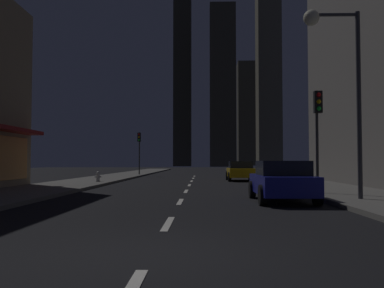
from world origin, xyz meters
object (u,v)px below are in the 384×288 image
Objects in this scene: fire_hydrant_far_left at (98,177)px; traffic_light_far_left at (139,144)px; car_parked_far at (240,171)px; street_lamp_right at (334,57)px; car_parked_near at (282,181)px; traffic_light_near_right at (318,118)px.

fire_hydrant_far_left is 0.16× the size of traffic_light_far_left.
car_parked_far is 0.64× the size of street_lamp_right.
traffic_light_far_left is at bearing 109.03° from car_parked_near.
fire_hydrant_far_left is at bearing 129.10° from car_parked_near.
traffic_light_near_right reaches higher than fire_hydrant_far_left.
fire_hydrant_far_left is 0.10× the size of street_lamp_right.
street_lamp_right reaches higher than car_parked_near.
car_parked_far is at bearing -47.98° from traffic_light_far_left.
car_parked_far is at bearing 96.09° from street_lamp_right.
traffic_light_near_right is 1.00× the size of traffic_light_far_left.
car_parked_near is 28.01m from traffic_light_far_left.
traffic_light_near_right is 26.55m from traffic_light_far_left.
car_parked_near is 15.07m from fire_hydrant_far_left.
car_parked_near is 6.48× the size of fire_hydrant_far_left.
fire_hydrant_far_left is at bearing -154.23° from car_parked_far.
traffic_light_near_right reaches higher than car_parked_near.
traffic_light_near_right is at bearing 87.38° from street_lamp_right.
car_parked_near is at bearing -70.97° from traffic_light_far_left.
traffic_light_far_left is at bearing 132.02° from car_parked_far.
street_lamp_right is at bearing -47.02° from fire_hydrant_far_left.
traffic_light_near_right is 0.64× the size of street_lamp_right.
car_parked_far is at bearing 90.00° from car_parked_near.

